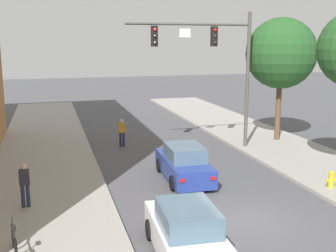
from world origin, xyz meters
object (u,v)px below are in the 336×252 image
Objects in this scene: car_lead_blue at (184,164)px; fire_hydrant at (331,179)px; car_following_white at (187,234)px; street_tree_second at (281,54)px; pedestrian_sidewalk_left_walker at (25,183)px; traffic_signal_mast at (215,55)px; pedestrian_crossing_road at (122,131)px; bicycle_leaning at (15,242)px.

car_lead_blue reaches higher than fire_hydrant.
fire_hydrant is (7.45, 3.52, -0.22)m from car_following_white.
street_tree_second is (9.81, 11.88, 4.63)m from car_following_white.
traffic_signal_mast is at bearing 31.88° from pedestrian_sidewalk_left_walker.
pedestrian_crossing_road is 10.46m from street_tree_second.
traffic_signal_mast is at bearing -26.60° from pedestrian_crossing_road.
fire_hydrant is 0.10× the size of street_tree_second.
pedestrian_crossing_road is at bearing 125.77° from fire_hydrant.
bicycle_leaning is at bearing -141.32° from car_lead_blue.
traffic_signal_mast is 10.42× the size of fire_hydrant.
pedestrian_crossing_road reaches higher than car_lead_blue.
bicycle_leaning is (-6.77, -5.42, -0.18)m from car_lead_blue.
traffic_signal_mast reaches higher than car_lead_blue.
fire_hydrant is at bearing -29.69° from car_lead_blue.
pedestrian_crossing_road is (0.44, 13.26, 0.19)m from car_following_white.
bicycle_leaning reaches higher than fire_hydrant.
fire_hydrant is at bearing 25.31° from car_following_white.
pedestrian_sidewalk_left_walker is at bearing 87.86° from bicycle_leaning.
pedestrian_sidewalk_left_walker is 3.67m from bicycle_leaning.
pedestrian_crossing_road is at bearing 171.65° from street_tree_second.
pedestrian_sidewalk_left_walker reaches higher than car_following_white.
car_lead_blue is 8.67m from bicycle_leaning.
street_tree_second reaches higher than pedestrian_crossing_road.
fire_hydrant is at bearing -72.98° from traffic_signal_mast.
traffic_signal_mast is at bearing 53.83° from car_lead_blue.
bicycle_leaning is at bearing -92.14° from pedestrian_sidewalk_left_walker.
fire_hydrant is 9.95m from street_tree_second.
pedestrian_crossing_road is at bearing 88.11° from car_following_white.
bicycle_leaning is at bearing -113.01° from pedestrian_crossing_road.
car_lead_blue is at bearing -126.17° from traffic_signal_mast.
car_lead_blue is at bearing -76.24° from pedestrian_crossing_road.
traffic_signal_mast is 9.09m from fire_hydrant.
bicycle_leaning is (-9.90, -9.70, -4.82)m from traffic_signal_mast.
pedestrian_crossing_road is at bearing 66.99° from bicycle_leaning.
fire_hydrant is (5.38, -3.07, -0.22)m from car_lead_blue.
pedestrian_sidewalk_left_walker reaches higher than fire_hydrant.
pedestrian_sidewalk_left_walker reaches higher than car_lead_blue.
street_tree_second is at bearing 74.25° from fire_hydrant.
bicycle_leaning is at bearing 165.94° from car_following_white.
car_lead_blue is at bearing -145.64° from street_tree_second.
car_lead_blue is (-3.13, -4.28, -4.64)m from traffic_signal_mast.
traffic_signal_mast is 12.92m from car_following_white.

